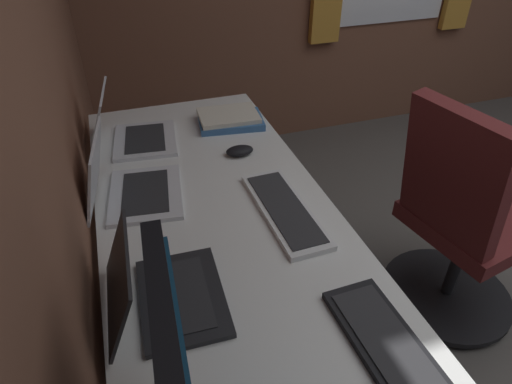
% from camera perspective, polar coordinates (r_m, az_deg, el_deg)
% --- Properties ---
extents(desk, '(2.14, 0.72, 0.73)m').
position_cam_1_polar(desk, '(1.26, -2.20, -10.97)').
color(desk, white).
rests_on(desk, ground).
extents(drawer_pedestal, '(0.40, 0.51, 0.69)m').
position_cam_1_polar(drawer_pedestal, '(1.47, -2.28, -21.33)').
color(drawer_pedestal, white).
rests_on(drawer_pedestal, ground).
extents(laptop_leftmost, '(0.32, 0.35, 0.22)m').
position_cam_1_polar(laptop_leftmost, '(1.78, -16.33, 7.54)').
color(laptop_leftmost, silver).
rests_on(laptop_leftmost, desk).
extents(laptop_left, '(0.33, 0.32, 0.23)m').
position_cam_1_polar(laptop_left, '(1.46, -16.45, 0.97)').
color(laptop_left, silver).
rests_on(laptop_left, desk).
extents(laptop_center, '(0.31, 0.29, 0.20)m').
position_cam_1_polar(laptop_center, '(1.10, -12.60, -12.35)').
color(laptop_center, black).
rests_on(laptop_center, desk).
extents(keyboard_main, '(0.42, 0.15, 0.02)m').
position_cam_1_polar(keyboard_main, '(1.37, 3.72, -2.29)').
color(keyboard_main, silver).
rests_on(keyboard_main, desk).
extents(keyboard_spare, '(0.42, 0.15, 0.02)m').
position_cam_1_polar(keyboard_spare, '(1.05, 17.65, -19.67)').
color(keyboard_spare, black).
rests_on(keyboard_spare, desk).
extents(mouse_main, '(0.06, 0.10, 0.03)m').
position_cam_1_polar(mouse_main, '(1.65, -2.13, 5.34)').
color(mouse_main, black).
rests_on(mouse_main, desk).
extents(book_stack_near, '(0.21, 0.28, 0.05)m').
position_cam_1_polar(book_stack_near, '(1.87, -3.39, 9.39)').
color(book_stack_near, '#38669E').
rests_on(book_stack_near, desk).
extents(office_chair, '(0.56, 0.58, 0.97)m').
position_cam_1_polar(office_chair, '(1.91, 24.71, -4.28)').
color(office_chair, maroon).
rests_on(office_chair, ground).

